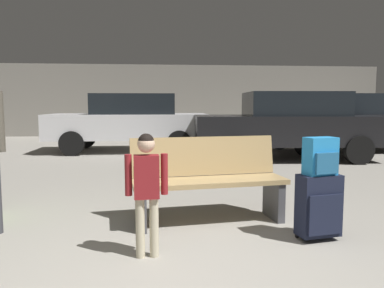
{
  "coord_description": "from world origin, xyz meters",
  "views": [
    {
      "loc": [
        -0.11,
        -2.38,
        1.24
      ],
      "look_at": [
        0.23,
        1.3,
        0.85
      ],
      "focal_mm": 35.44,
      "sensor_mm": 36.0,
      "label": 1
    }
  ],
  "objects_px": {
    "suitcase": "(319,206)",
    "parked_car_near": "(288,124)",
    "bench": "(208,180)",
    "child": "(146,182)",
    "parked_car_side": "(340,121)",
    "backpack_bright": "(321,157)",
    "parked_car_far": "(130,121)"
  },
  "relations": [
    {
      "from": "backpack_bright",
      "to": "parked_car_near",
      "type": "distance_m",
      "value": 5.28
    },
    {
      "from": "bench",
      "to": "child",
      "type": "relative_size",
      "value": 1.64
    },
    {
      "from": "bench",
      "to": "parked_car_far",
      "type": "relative_size",
      "value": 0.4
    },
    {
      "from": "backpack_bright",
      "to": "parked_car_near",
      "type": "bearing_deg",
      "value": 73.62
    },
    {
      "from": "suitcase",
      "to": "parked_car_far",
      "type": "xyz_separation_m",
      "value": [
        -2.18,
        6.89,
        0.48
      ]
    },
    {
      "from": "child",
      "to": "parked_car_far",
      "type": "distance_m",
      "value": 7.17
    },
    {
      "from": "suitcase",
      "to": "parked_car_side",
      "type": "bearing_deg",
      "value": 62.17
    },
    {
      "from": "suitcase",
      "to": "parked_car_near",
      "type": "bearing_deg",
      "value": 73.62
    },
    {
      "from": "backpack_bright",
      "to": "child",
      "type": "xyz_separation_m",
      "value": [
        -1.55,
        -0.25,
        -0.15
      ]
    },
    {
      "from": "bench",
      "to": "suitcase",
      "type": "bearing_deg",
      "value": -35.43
    },
    {
      "from": "parked_car_side",
      "to": "child",
      "type": "bearing_deg",
      "value": -126.66
    },
    {
      "from": "backpack_bright",
      "to": "suitcase",
      "type": "bearing_deg",
      "value": 143.77
    },
    {
      "from": "backpack_bright",
      "to": "parked_car_far",
      "type": "height_order",
      "value": "parked_car_far"
    },
    {
      "from": "parked_car_far",
      "to": "parked_car_near",
      "type": "height_order",
      "value": "same"
    },
    {
      "from": "bench",
      "to": "child",
      "type": "distance_m",
      "value": 1.11
    },
    {
      "from": "parked_car_side",
      "to": "parked_car_near",
      "type": "distance_m",
      "value": 2.22
    },
    {
      "from": "suitcase",
      "to": "parked_car_far",
      "type": "distance_m",
      "value": 7.24
    },
    {
      "from": "suitcase",
      "to": "child",
      "type": "relative_size",
      "value": 0.6
    },
    {
      "from": "suitcase",
      "to": "parked_car_side",
      "type": "height_order",
      "value": "parked_car_side"
    },
    {
      "from": "child",
      "to": "parked_car_far",
      "type": "relative_size",
      "value": 0.25
    },
    {
      "from": "bench",
      "to": "suitcase",
      "type": "distance_m",
      "value": 1.15
    },
    {
      "from": "bench",
      "to": "parked_car_side",
      "type": "xyz_separation_m",
      "value": [
        4.26,
        5.65,
        0.36
      ]
    },
    {
      "from": "bench",
      "to": "suitcase",
      "type": "height_order",
      "value": "bench"
    },
    {
      "from": "parked_car_far",
      "to": "child",
      "type": "bearing_deg",
      "value": -84.97
    },
    {
      "from": "parked_car_side",
      "to": "parked_car_near",
      "type": "xyz_separation_m",
      "value": [
        -1.84,
        -1.24,
        0.0
      ]
    },
    {
      "from": "parked_car_side",
      "to": "bench",
      "type": "bearing_deg",
      "value": -127.03
    },
    {
      "from": "child",
      "to": "parked_car_side",
      "type": "xyz_separation_m",
      "value": [
        4.88,
        6.55,
        0.18
      ]
    },
    {
      "from": "backpack_bright",
      "to": "child",
      "type": "height_order",
      "value": "child"
    },
    {
      "from": "bench",
      "to": "parked_car_side",
      "type": "bearing_deg",
      "value": 52.97
    },
    {
      "from": "backpack_bright",
      "to": "parked_car_far",
      "type": "relative_size",
      "value": 0.08
    },
    {
      "from": "parked_car_far",
      "to": "parked_car_side",
      "type": "bearing_deg",
      "value": -6.05
    },
    {
      "from": "parked_car_side",
      "to": "parked_car_far",
      "type": "xyz_separation_m",
      "value": [
        -5.51,
        0.58,
        0.0
      ]
    }
  ]
}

